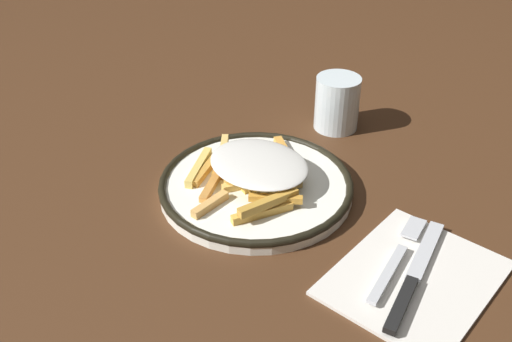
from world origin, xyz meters
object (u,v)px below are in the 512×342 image
(napkin, at_px, (415,277))
(knife, at_px, (411,282))
(plate, at_px, (256,185))
(fork, at_px, (397,257))
(water_glass, at_px, (337,103))
(fries_heap, at_px, (253,169))

(napkin, distance_m, knife, 0.02)
(plate, distance_m, knife, 0.27)
(napkin, relative_size, knife, 0.99)
(plate, xyz_separation_m, knife, (0.26, -0.05, 0.00))
(plate, height_order, fork, plate)
(fork, height_order, knife, knife)
(knife, xyz_separation_m, water_glass, (-0.27, 0.28, 0.03))
(fork, bearing_deg, water_glass, 132.90)
(plate, bearing_deg, fries_heap, 168.97)
(plate, relative_size, fork, 1.58)
(fries_heap, bearing_deg, knife, -10.74)
(fork, bearing_deg, knife, -43.72)
(plate, distance_m, napkin, 0.26)
(napkin, bearing_deg, knife, -81.35)
(water_glass, bearing_deg, fork, -47.10)
(napkin, height_order, knife, knife)
(knife, height_order, water_glass, water_glass)
(fries_heap, height_order, napkin, fries_heap)
(fork, xyz_separation_m, knife, (0.03, -0.03, 0.00))
(fries_heap, bearing_deg, plate, -11.03)
(napkin, distance_m, fork, 0.03)
(fork, height_order, water_glass, water_glass)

